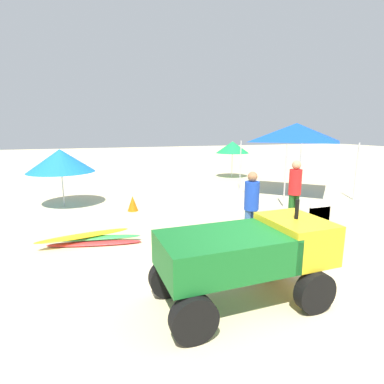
% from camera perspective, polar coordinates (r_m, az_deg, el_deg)
% --- Properties ---
extents(ground, '(80.00, 80.00, 0.00)m').
position_cam_1_polar(ground, '(5.03, 15.99, -18.82)').
color(ground, beige).
extents(utility_cart, '(2.56, 1.31, 1.50)m').
position_cam_1_polar(utility_cart, '(4.51, 10.57, -11.09)').
color(utility_cart, '#146023').
rests_on(utility_cart, ground).
extents(stacked_plastic_chairs, '(0.48, 0.48, 1.11)m').
position_cam_1_polar(stacked_plastic_chairs, '(6.65, 22.06, -5.48)').
color(stacked_plastic_chairs, white).
rests_on(stacked_plastic_chairs, ground).
extents(surfboard_pile, '(2.27, 0.79, 0.24)m').
position_cam_1_polar(surfboard_pile, '(7.19, -18.55, -8.40)').
color(surfboard_pile, red).
rests_on(surfboard_pile, ground).
extents(lifeguard_near_left, '(0.32, 0.32, 1.63)m').
position_cam_1_polar(lifeguard_near_left, '(6.74, 11.15, -2.09)').
color(lifeguard_near_left, '#33598C').
rests_on(lifeguard_near_left, ground).
extents(lifeguard_near_center, '(0.32, 0.32, 1.73)m').
position_cam_1_polar(lifeguard_near_center, '(8.35, 18.82, 0.62)').
color(lifeguard_near_center, '#194C19').
rests_on(lifeguard_near_center, ground).
extents(popup_canopy, '(3.08, 3.08, 2.75)m').
position_cam_1_polar(popup_canopy, '(12.31, 19.09, 10.58)').
color(popup_canopy, '#B2B2B7').
rests_on(popup_canopy, ground).
extents(beach_umbrella_left, '(1.73, 1.73, 1.91)m').
position_cam_1_polar(beach_umbrella_left, '(16.02, 7.64, 8.37)').
color(beach_umbrella_left, beige).
rests_on(beach_umbrella_left, ground).
extents(beach_umbrella_mid, '(2.15, 2.15, 1.90)m').
position_cam_1_polar(beach_umbrella_mid, '(10.77, -23.57, 5.45)').
color(beach_umbrella_mid, beige).
rests_on(beach_umbrella_mid, ground).
extents(traffic_cone_near, '(0.34, 0.34, 0.48)m').
position_cam_1_polar(traffic_cone_near, '(9.67, -11.13, -2.12)').
color(traffic_cone_near, orange).
rests_on(traffic_cone_near, ground).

